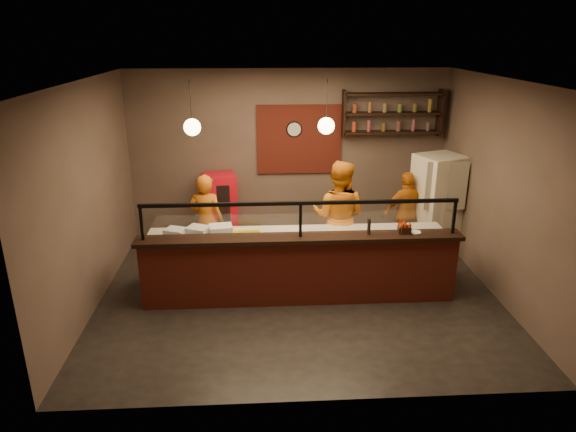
{
  "coord_description": "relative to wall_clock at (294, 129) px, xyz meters",
  "views": [
    {
      "loc": [
        -0.57,
        -7.08,
        3.82
      ],
      "look_at": [
        -0.14,
        0.3,
        1.15
      ],
      "focal_mm": 32.0,
      "sensor_mm": 36.0,
      "label": 1
    }
  ],
  "objects": [
    {
      "name": "ceiling",
      "position": [
        -0.1,
        -2.46,
        1.1
      ],
      "size": [
        6.0,
        6.0,
        0.0
      ],
      "primitive_type": "plane",
      "rotation": [
        3.14,
        0.0,
        0.0
      ],
      "color": "#37302A",
      "rests_on": "wall_back"
    },
    {
      "name": "prep_tub_b",
      "position": [
        -1.27,
        -2.29,
        -1.11
      ],
      "size": [
        0.38,
        0.32,
        0.17
      ],
      "primitive_type": "cube",
      "rotation": [
        0.0,
        0.0,
        0.16
      ],
      "color": "white",
      "rests_on": "worktop"
    },
    {
      "name": "rolling_pin",
      "position": [
        -0.88,
        -2.18,
        -1.17
      ],
      "size": [
        0.4,
        0.07,
        0.07
      ],
      "primitive_type": "cylinder",
      "rotation": [
        0.0,
        1.57,
        -0.01
      ],
      "color": "yellow",
      "rests_on": "worktop"
    },
    {
      "name": "cook_right",
      "position": [
        1.95,
        -1.02,
        -1.34
      ],
      "size": [
        0.94,
        0.53,
        1.51
      ],
      "primitive_type": "imported",
      "rotation": [
        0.0,
        0.0,
        3.33
      ],
      "color": "#CC6E13",
      "rests_on": "floor"
    },
    {
      "name": "worktop_cabinet",
      "position": [
        -0.1,
        -2.26,
        -1.68
      ],
      "size": [
        4.6,
        0.75,
        0.85
      ],
      "primitive_type": "cube",
      "color": "gray",
      "rests_on": "floor"
    },
    {
      "name": "sneeze_guard",
      "position": [
        -0.1,
        -2.76,
        -0.73
      ],
      "size": [
        4.5,
        0.05,
        0.52
      ],
      "color": "white",
      "rests_on": "counter_ledge"
    },
    {
      "name": "red_cooler",
      "position": [
        -1.42,
        -0.31,
        -1.43
      ],
      "size": [
        0.68,
        0.64,
        1.34
      ],
      "primitive_type": "cube",
      "rotation": [
        0.0,
        0.0,
        0.23
      ],
      "color": "red",
      "rests_on": "floor"
    },
    {
      "name": "prep_tub_a",
      "position": [
        -1.6,
        -2.31,
        -1.12
      ],
      "size": [
        0.4,
        0.37,
        0.16
      ],
      "primitive_type": "cube",
      "rotation": [
        0.0,
        0.0,
        -0.41
      ],
      "color": "silver",
      "rests_on": "worktop"
    },
    {
      "name": "pendant_left",
      "position": [
        -1.6,
        -2.26,
        0.45
      ],
      "size": [
        0.24,
        0.24,
        0.77
      ],
      "color": "black",
      "rests_on": "ceiling"
    },
    {
      "name": "cook_left",
      "position": [
        -1.58,
        -1.35,
        -1.29
      ],
      "size": [
        0.66,
        0.5,
        1.62
      ],
      "primitive_type": "imported",
      "rotation": [
        0.0,
        0.0,
        2.93
      ],
      "color": "#C76312",
      "rests_on": "floor"
    },
    {
      "name": "wall_front",
      "position": [
        -0.1,
        -4.96,
        -0.5
      ],
      "size": [
        6.0,
        0.0,
        6.0
      ],
      "primitive_type": "plane",
      "rotation": [
        -1.57,
        0.0,
        0.0
      ],
      "color": "brown",
      "rests_on": "floor"
    },
    {
      "name": "floor",
      "position": [
        -0.1,
        -2.46,
        -2.1
      ],
      "size": [
        6.0,
        6.0,
        0.0
      ],
      "primitive_type": "plane",
      "color": "black",
      "rests_on": "ground"
    },
    {
      "name": "fridge",
      "position": [
        2.5,
        -1.01,
        -1.2
      ],
      "size": [
        0.95,
        0.92,
        1.8
      ],
      "primitive_type": "cube",
      "rotation": [
        0.0,
        0.0,
        0.36
      ],
      "color": "#E9E4C6",
      "rests_on": "floor"
    },
    {
      "name": "wall_clock",
      "position": [
        0.0,
        0.0,
        0.0
      ],
      "size": [
        0.3,
        0.04,
        0.3
      ],
      "primitive_type": "cylinder",
      "rotation": [
        1.57,
        0.0,
        0.0
      ],
      "color": "black",
      "rests_on": "wall_back"
    },
    {
      "name": "cook_mid",
      "position": [
        0.63,
        -1.64,
        -1.16
      ],
      "size": [
        1.12,
        1.01,
        1.88
      ],
      "primitive_type": "imported",
      "rotation": [
        0.0,
        0.0,
        2.75
      ],
      "color": "orange",
      "rests_on": "floor"
    },
    {
      "name": "wall_right",
      "position": [
        2.9,
        -2.46,
        -0.5
      ],
      "size": [
        0.0,
        5.0,
        5.0
      ],
      "primitive_type": "plane",
      "rotation": [
        1.57,
        0.0,
        -1.57
      ],
      "color": "brown",
      "rests_on": "floor"
    },
    {
      "name": "pizza_dough",
      "position": [
        -0.3,
        -2.21,
        -1.19
      ],
      "size": [
        0.58,
        0.58,
        0.01
      ],
      "primitive_type": "cylinder",
      "rotation": [
        0.0,
        0.0,
        -0.32
      ],
      "color": "beige",
      "rests_on": "worktop"
    },
    {
      "name": "wall_shelving",
      "position": [
        1.8,
        -0.14,
        0.3
      ],
      "size": [
        1.84,
        0.28,
        0.85
      ],
      "color": "black",
      "rests_on": "wall_back"
    },
    {
      "name": "worktop",
      "position": [
        -0.1,
        -2.26,
        -1.23
      ],
      "size": [
        4.6,
        0.75,
        0.05
      ],
      "primitive_type": "cube",
      "color": "silver",
      "rests_on": "worktop_cabinet"
    },
    {
      "name": "pendant_right",
      "position": [
        0.3,
        -2.26,
        0.45
      ],
      "size": [
        0.24,
        0.24,
        0.77
      ],
      "color": "black",
      "rests_on": "ceiling"
    },
    {
      "name": "small_plate",
      "position": [
        1.59,
        -2.71,
        -1.03
      ],
      "size": [
        0.19,
        0.19,
        0.01
      ],
      "primitive_type": "cylinder",
      "rotation": [
        0.0,
        0.0,
        -0.12
      ],
      "color": "white",
      "rests_on": "counter_ledge"
    },
    {
      "name": "wall_left",
      "position": [
        -3.1,
        -2.46,
        -0.5
      ],
      "size": [
        0.0,
        5.0,
        5.0
      ],
      "primitive_type": "plane",
      "rotation": [
        1.57,
        0.0,
        1.57
      ],
      "color": "brown",
      "rests_on": "floor"
    },
    {
      "name": "counter_ledge",
      "position": [
        -0.1,
        -2.76,
        -1.07
      ],
      "size": [
        4.7,
        0.37,
        0.06
      ],
      "primitive_type": "cube",
      "color": "black",
      "rests_on": "service_counter"
    },
    {
      "name": "brick_patch",
      "position": [
        0.1,
        0.01,
        -0.2
      ],
      "size": [
        1.6,
        0.04,
        1.3
      ],
      "primitive_type": "cube",
      "color": "maroon",
      "rests_on": "wall_back"
    },
    {
      "name": "prep_tub_c",
      "position": [
        -1.94,
        -2.33,
        -1.13
      ],
      "size": [
        0.36,
        0.33,
        0.15
      ],
      "primitive_type": "cube",
      "rotation": [
        0.0,
        0.0,
        -0.37
      ],
      "color": "silver",
      "rests_on": "worktop"
    },
    {
      "name": "pepper_mill",
      "position": [
        0.9,
        -2.73,
        -0.93
      ],
      "size": [
        0.06,
        0.06,
        0.23
      ],
      "primitive_type": "cylinder",
      "rotation": [
        0.0,
        0.0,
        0.17
      ],
      "color": "black",
      "rests_on": "counter_ledge"
    },
    {
      "name": "wall_back",
      "position": [
        -0.1,
        0.04,
        -0.5
      ],
      "size": [
        6.0,
        0.0,
        6.0
      ],
      "primitive_type": "plane",
      "rotation": [
        1.57,
        0.0,
        0.0
      ],
      "color": "brown",
      "rests_on": "floor"
    },
    {
      "name": "condiment_caddy",
      "position": [
        1.42,
        -2.71,
        -0.99
      ],
      "size": [
        0.18,
        0.15,
        0.1
      ],
      "primitive_type": "cube",
      "rotation": [
        0.0,
        0.0,
        -0.04
      ],
      "color": "black",
      "rests_on": "counter_ledge"
    },
    {
      "name": "service_counter",
      "position": [
        -0.1,
        -2.76,
        -1.6
      ],
      "size": [
        4.6,
        0.25,
        1.0
      ],
      "primitive_type": "cube",
      "color": "maroon",
      "rests_on": "floor"
    }
  ]
}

